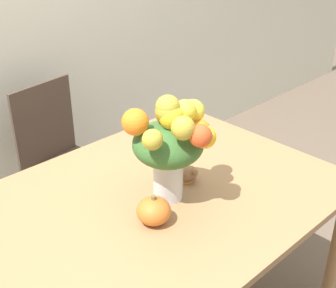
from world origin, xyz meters
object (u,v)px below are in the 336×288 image
object	(u,v)px
turkey_figurine	(187,172)
dining_chair_near_window	(63,162)
flower_vase	(171,141)
pumpkin	(154,211)

from	to	relation	value
turkey_figurine	dining_chair_near_window	size ratio (longest dim) A/B	0.13
flower_vase	turkey_figurine	xyz separation A→B (m)	(0.14, 0.05, -0.22)
flower_vase	dining_chair_near_window	xyz separation A→B (m)	(0.10, 0.97, -0.53)
pumpkin	turkey_figurine	distance (m)	0.32
turkey_figurine	dining_chair_near_window	xyz separation A→B (m)	(-0.04, 0.92, -0.31)
dining_chair_near_window	flower_vase	bearing A→B (deg)	-104.34
pumpkin	turkey_figurine	bearing A→B (deg)	22.00
pumpkin	dining_chair_near_window	size ratio (longest dim) A/B	0.14
flower_vase	turkey_figurine	size ratio (longest dim) A/B	3.76
dining_chair_near_window	pumpkin	bearing A→B (deg)	-111.98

